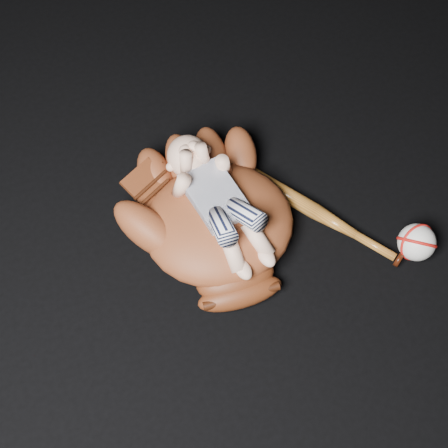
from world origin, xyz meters
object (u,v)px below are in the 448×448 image
at_px(baseball_bat, 324,216).
at_px(baseball, 417,242).
at_px(newborn_baby, 221,204).
at_px(baseball_glove, 218,219).

xyz_separation_m(baseball_bat, baseball, (0.15, -0.15, 0.02)).
bearing_deg(baseball_bat, baseball, -44.02).
bearing_deg(newborn_baby, baseball_bat, -22.88).
height_order(baseball_glove, baseball_bat, baseball_glove).
bearing_deg(baseball_glove, newborn_baby, 34.61).
bearing_deg(baseball_bat, newborn_baby, 165.13).
bearing_deg(baseball_glove, baseball_bat, -7.67).
distance_m(baseball_glove, baseball, 0.44).
height_order(baseball_glove, newborn_baby, newborn_baby).
relative_size(newborn_baby, baseball_bat, 0.89).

